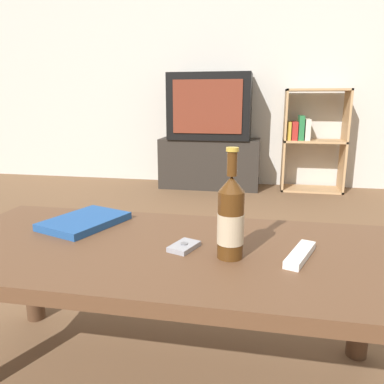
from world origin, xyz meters
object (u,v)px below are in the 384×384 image
at_px(bookshelf, 310,138).
at_px(television, 210,107).
at_px(cell_phone, 184,246).
at_px(table_book, 85,221).
at_px(tv_stand, 210,163).
at_px(remote_control, 300,255).
at_px(beer_bottle, 231,219).

bearing_deg(bookshelf, television, -176.75).
relative_size(television, cell_phone, 7.38).
bearing_deg(table_book, cell_phone, -1.64).
bearing_deg(tv_stand, remote_control, -77.02).
relative_size(cell_phone, table_book, 0.34).
xyz_separation_m(beer_bottle, table_book, (-0.50, 0.18, -0.10)).
distance_m(tv_stand, bookshelf, 1.01).
xyz_separation_m(cell_phone, remote_control, (0.32, -0.00, 0.00)).
bearing_deg(remote_control, table_book, -172.44).
distance_m(beer_bottle, cell_phone, 0.17).
bearing_deg(television, remote_control, -77.01).
distance_m(television, cell_phone, 2.81).
height_order(beer_bottle, remote_control, beer_bottle).
bearing_deg(television, cell_phone, -83.33).
relative_size(tv_stand, bookshelf, 1.02).
bearing_deg(tv_stand, bookshelf, 3.02).
xyz_separation_m(television, remote_control, (0.64, -2.77, -0.34)).
bearing_deg(bookshelf, cell_phone, -102.87).
height_order(tv_stand, television, television).
bearing_deg(bookshelf, beer_bottle, -100.19).
distance_m(television, bookshelf, 1.01).
relative_size(television, remote_control, 4.39).
xyz_separation_m(television, table_book, (-0.05, -2.62, -0.34)).
xyz_separation_m(bookshelf, cell_phone, (-0.64, -2.82, -0.05)).
bearing_deg(remote_control, beer_bottle, -151.36).
xyz_separation_m(tv_stand, bookshelf, (0.97, 0.05, 0.27)).
bearing_deg(bookshelf, tv_stand, -176.98).
bearing_deg(cell_phone, beer_bottle, 6.07).
height_order(television, table_book, television).
bearing_deg(table_book, television, 108.45).
xyz_separation_m(remote_control, table_book, (-0.69, 0.15, 0.00)).
bearing_deg(beer_bottle, television, 99.24).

